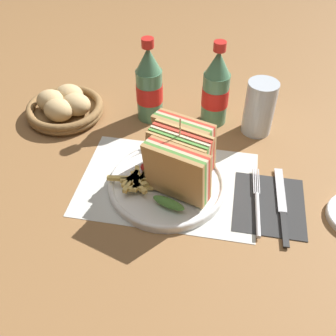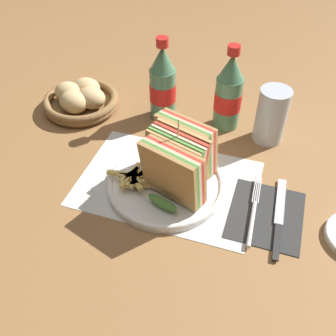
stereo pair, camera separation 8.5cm
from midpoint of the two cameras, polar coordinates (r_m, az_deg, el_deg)
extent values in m
plane|color=olive|center=(0.87, -2.74, -2.36)|extent=(4.00, 4.00, 0.00)
cube|color=silver|center=(0.87, -2.90, -2.06)|extent=(0.39, 0.27, 0.00)
cylinder|color=white|center=(0.86, -3.07, -2.64)|extent=(0.25, 0.25, 0.01)
torus|color=white|center=(0.85, -3.09, -2.31)|extent=(0.25, 0.25, 0.01)
cube|color=tan|center=(0.76, -2.38, -1.46)|extent=(0.13, 0.07, 0.13)
cube|color=#518E3D|center=(0.77, -2.06, -1.13)|extent=(0.13, 0.07, 0.13)
cube|color=beige|center=(0.77, -1.74, -0.81)|extent=(0.13, 0.07, 0.13)
cube|color=red|center=(0.78, -1.42, -0.49)|extent=(0.13, 0.07, 0.13)
cube|color=tan|center=(0.79, -1.11, -0.18)|extent=(0.13, 0.07, 0.13)
ellipsoid|color=#518E3D|center=(0.79, -2.99, -5.25)|extent=(0.07, 0.04, 0.02)
cube|color=tan|center=(0.79, -2.33, -0.17)|extent=(0.13, 0.07, 0.13)
cube|color=#518E3D|center=(0.79, -2.02, 0.27)|extent=(0.13, 0.07, 0.13)
cube|color=beige|center=(0.80, -1.71, 0.70)|extent=(0.13, 0.07, 0.13)
cube|color=red|center=(0.80, -1.41, 1.13)|extent=(0.13, 0.07, 0.13)
cube|color=tan|center=(0.81, -1.11, 1.55)|extent=(0.13, 0.07, 0.13)
ellipsoid|color=#518E3D|center=(0.82, -2.27, -2.83)|extent=(0.07, 0.04, 0.02)
cube|color=tan|center=(0.83, -1.01, 3.05)|extent=(0.13, 0.07, 0.13)
cube|color=#518E3D|center=(0.84, -0.72, 3.31)|extent=(0.13, 0.07, 0.13)
cube|color=beige|center=(0.84, -0.44, 3.58)|extent=(0.13, 0.07, 0.13)
cube|color=red|center=(0.85, -0.16, 3.84)|extent=(0.13, 0.07, 0.13)
cube|color=tan|center=(0.86, 0.11, 4.09)|extent=(0.13, 0.07, 0.13)
ellipsoid|color=#518E3D|center=(0.85, -1.61, -0.59)|extent=(0.07, 0.04, 0.02)
cylinder|color=tan|center=(0.79, -1.41, 2.17)|extent=(0.00, 0.00, 0.17)
cube|color=#E5C166|center=(0.86, -6.52, -1.26)|extent=(0.04, 0.05, 0.01)
cube|color=#E5C166|center=(0.84, -6.59, -2.26)|extent=(0.06, 0.04, 0.01)
cube|color=#E5C166|center=(0.84, -7.11, -2.39)|extent=(0.05, 0.02, 0.01)
cube|color=#E5C166|center=(0.85, -7.41, -2.06)|extent=(0.04, 0.06, 0.01)
cube|color=#E5C166|center=(0.83, -6.90, -2.96)|extent=(0.05, 0.02, 0.01)
cube|color=#E5C166|center=(0.83, -8.53, -2.29)|extent=(0.02, 0.06, 0.01)
cube|color=#E5C166|center=(0.84, -8.32, -1.72)|extent=(0.03, 0.05, 0.01)
cube|color=#E5C166|center=(0.82, -7.09, -2.73)|extent=(0.05, 0.04, 0.01)
cube|color=#E5C166|center=(0.84, -6.15, -1.57)|extent=(0.07, 0.02, 0.01)
cube|color=#E5C166|center=(0.85, -9.62, -1.65)|extent=(0.06, 0.02, 0.01)
cube|color=#E5C166|center=(0.83, -7.47, -2.60)|extent=(0.05, 0.04, 0.01)
cube|color=#E5C166|center=(0.84, -7.63, -1.84)|extent=(0.02, 0.05, 0.01)
cube|color=#E5C166|center=(0.84, -7.38, -1.79)|extent=(0.07, 0.03, 0.01)
cube|color=#E5C166|center=(0.85, -5.99, -0.66)|extent=(0.03, 0.06, 0.01)
cube|color=#E5C166|center=(0.83, -6.96, -1.99)|extent=(0.02, 0.06, 0.01)
cube|color=#E5C166|center=(0.84, -7.42, -1.53)|extent=(0.02, 0.07, 0.01)
ellipsoid|color=maroon|center=(0.87, -5.73, 0.01)|extent=(0.03, 0.03, 0.01)
cube|color=#2D2D2D|center=(0.84, 11.69, -5.28)|extent=(0.15, 0.17, 0.00)
cylinder|color=silver|center=(0.81, 9.98, -6.78)|extent=(0.01, 0.12, 0.01)
cylinder|color=silver|center=(0.88, 9.62, -1.96)|extent=(0.01, 0.08, 0.00)
cylinder|color=silver|center=(0.88, 9.88, -1.98)|extent=(0.01, 0.08, 0.00)
cylinder|color=silver|center=(0.88, 10.14, -2.01)|extent=(0.01, 0.08, 0.00)
cylinder|color=silver|center=(0.88, 10.40, -2.03)|extent=(0.01, 0.08, 0.00)
cube|color=black|center=(0.80, 13.67, -8.77)|extent=(0.02, 0.09, 0.00)
cube|color=silver|center=(0.87, 13.36, -3.18)|extent=(0.02, 0.13, 0.00)
cylinder|color=#4C7F5B|center=(1.03, -5.09, 10.46)|extent=(0.07, 0.07, 0.14)
cylinder|color=red|center=(1.02, -5.11, 10.78)|extent=(0.07, 0.07, 0.05)
cone|color=#4C7F5B|center=(0.98, -5.46, 15.35)|extent=(0.06, 0.06, 0.06)
cylinder|color=red|center=(0.96, -5.63, 17.56)|extent=(0.03, 0.03, 0.02)
cylinder|color=#4C7F5B|center=(1.01, 4.42, 9.93)|extent=(0.07, 0.07, 0.14)
cylinder|color=red|center=(1.01, 4.44, 10.26)|extent=(0.07, 0.07, 0.05)
cone|color=#4C7F5B|center=(0.96, 4.74, 14.88)|extent=(0.06, 0.06, 0.06)
cylinder|color=red|center=(0.94, 4.89, 17.12)|extent=(0.03, 0.03, 0.02)
cylinder|color=silver|center=(0.99, 10.74, 8.49)|extent=(0.07, 0.07, 0.14)
cylinder|color=olive|center=(1.11, -16.73, 7.52)|extent=(0.19, 0.19, 0.01)
torus|color=olive|center=(1.11, -16.81, 7.86)|extent=(0.20, 0.20, 0.02)
torus|color=olive|center=(1.10, -16.94, 8.36)|extent=(0.20, 0.20, 0.02)
ellipsoid|color=tan|center=(1.07, -15.45, 8.79)|extent=(0.08, 0.07, 0.06)
ellipsoid|color=tan|center=(1.12, -16.31, 10.03)|extent=(0.08, 0.07, 0.06)
ellipsoid|color=tan|center=(1.11, -18.75, 9.13)|extent=(0.08, 0.07, 0.06)
ellipsoid|color=tan|center=(1.06, -17.82, 7.92)|extent=(0.08, 0.07, 0.06)
camera|label=1|loc=(0.04, -92.87, -2.69)|focal=42.00mm
camera|label=2|loc=(0.04, 87.13, 2.69)|focal=42.00mm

